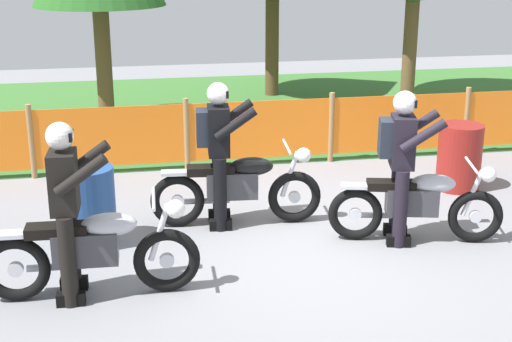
% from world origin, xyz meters
% --- Properties ---
extents(ground, '(24.00, 24.00, 0.02)m').
position_xyz_m(ground, '(0.00, 0.00, -0.01)').
color(ground, gray).
extents(grass_verge, '(24.00, 7.20, 0.01)m').
position_xyz_m(grass_verge, '(0.00, 6.51, 0.01)').
color(grass_verge, '#386B2D').
rests_on(grass_verge, ground).
extents(barrier_fence, '(10.81, 0.08, 1.05)m').
position_xyz_m(barrier_fence, '(-0.00, 2.91, 0.54)').
color(barrier_fence, '#997547').
rests_on(barrier_fence, ground).
extents(motorcycle_lead, '(2.02, 0.59, 0.95)m').
position_xyz_m(motorcycle_lead, '(-2.30, -0.85, 0.46)').
color(motorcycle_lead, black).
rests_on(motorcycle_lead, ground).
extents(motorcycle_trailing, '(1.88, 0.71, 0.90)m').
position_xyz_m(motorcycle_trailing, '(1.16, -0.17, 0.44)').
color(motorcycle_trailing, black).
rests_on(motorcycle_trailing, ground).
extents(motorcycle_third, '(2.00, 0.59, 0.94)m').
position_xyz_m(motorcycle_third, '(-0.70, 0.68, 0.46)').
color(motorcycle_third, black).
rests_on(motorcycle_third, ground).
extents(rider_lead, '(0.57, 0.56, 1.69)m').
position_xyz_m(rider_lead, '(-2.50, -0.85, 0.92)').
color(rider_lead, black).
rests_on(rider_lead, ground).
extents(rider_trailing, '(0.75, 0.64, 1.69)m').
position_xyz_m(rider_trailing, '(0.96, -0.12, 0.95)').
color(rider_trailing, black).
rests_on(rider_trailing, ground).
extents(rider_third, '(0.70, 0.58, 1.69)m').
position_xyz_m(rider_third, '(-0.91, 0.70, 0.95)').
color(rider_third, black).
rests_on(rider_third, ground).
extents(oil_drum, '(0.58, 0.58, 0.88)m').
position_xyz_m(oil_drum, '(2.40, 1.40, 0.44)').
color(oil_drum, maroon).
rests_on(oil_drum, ground).
extents(spare_drum, '(0.58, 0.58, 0.88)m').
position_xyz_m(spare_drum, '(-2.38, 0.39, 0.44)').
color(spare_drum, navy).
rests_on(spare_drum, ground).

